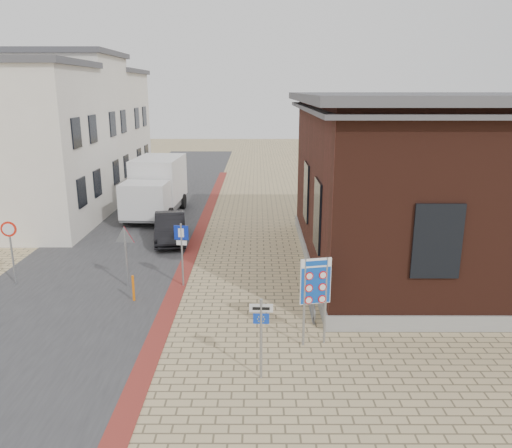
# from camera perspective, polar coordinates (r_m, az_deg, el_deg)

# --- Properties ---
(ground) EXTENTS (120.00, 120.00, 0.00)m
(ground) POSITION_cam_1_polar(r_m,az_deg,el_deg) (14.34, -3.59, -13.90)
(ground) COLOR tan
(ground) RESTS_ON ground
(road_strip) EXTENTS (7.00, 60.00, 0.02)m
(road_strip) POSITION_cam_1_polar(r_m,az_deg,el_deg) (29.09, -12.58, 0.98)
(road_strip) COLOR #38383A
(road_strip) RESTS_ON ground
(curb_strip) EXTENTS (0.60, 40.00, 0.02)m
(curb_strip) POSITION_cam_1_polar(r_m,az_deg,el_deg) (23.73, -6.89, -1.95)
(curb_strip) COLOR maroon
(curb_strip) RESTS_ON ground
(brick_building) EXTENTS (13.00, 13.00, 6.80)m
(brick_building) POSITION_cam_1_polar(r_m,az_deg,el_deg) (21.40, 22.43, 4.68)
(brick_building) COLOR gray
(brick_building) RESTS_ON ground
(townhouse_near) EXTENTS (7.40, 6.40, 8.30)m
(townhouse_near) POSITION_cam_1_polar(r_m,az_deg,el_deg) (27.38, -25.86, 7.83)
(townhouse_near) COLOR silver
(townhouse_near) RESTS_ON ground
(townhouse_mid) EXTENTS (7.40, 6.40, 9.10)m
(townhouse_mid) POSITION_cam_1_polar(r_m,az_deg,el_deg) (32.83, -21.44, 9.98)
(townhouse_mid) COLOR silver
(townhouse_mid) RESTS_ON ground
(townhouse_far) EXTENTS (7.40, 6.40, 8.30)m
(townhouse_far) POSITION_cam_1_polar(r_m,az_deg,el_deg) (38.50, -18.16, 10.29)
(townhouse_far) COLOR silver
(townhouse_far) RESTS_ON ground
(bike_rack) EXTENTS (0.08, 1.80, 0.60)m
(bike_rack) POSITION_cam_1_polar(r_m,az_deg,el_deg) (16.26, 6.38, -9.27)
(bike_rack) COLOR slate
(bike_rack) RESTS_ON ground
(sedan) EXTENTS (2.02, 4.14, 1.31)m
(sedan) POSITION_cam_1_polar(r_m,az_deg,el_deg) (23.81, -9.78, -0.41)
(sedan) COLOR black
(sedan) RESTS_ON ground
(box_truck) EXTENTS (2.85, 6.20, 3.18)m
(box_truck) POSITION_cam_1_polar(r_m,az_deg,el_deg) (28.73, -11.37, 4.22)
(box_truck) COLOR slate
(box_truck) RESTS_ON ground
(border_sign) EXTENTS (0.86, 0.23, 2.56)m
(border_sign) POSITION_cam_1_polar(r_m,az_deg,el_deg) (13.82, 6.82, -6.76)
(border_sign) COLOR gray
(border_sign) RESTS_ON ground
(essen_sign) EXTENTS (0.57, 0.07, 2.12)m
(essen_sign) POSITION_cam_1_polar(r_m,az_deg,el_deg) (12.35, 0.59, -11.74)
(essen_sign) COLOR gray
(essen_sign) RESTS_ON ground
(parking_sign) EXTENTS (0.52, 0.12, 2.36)m
(parking_sign) POSITION_cam_1_polar(r_m,az_deg,el_deg) (18.04, -8.49, -2.30)
(parking_sign) COLOR gray
(parking_sign) RESTS_ON ground
(yield_sign) EXTENTS (0.80, 0.14, 2.24)m
(yield_sign) POSITION_cam_1_polar(r_m,az_deg,el_deg) (18.33, -14.74, -2.03)
(yield_sign) COLOR gray
(yield_sign) RESTS_ON ground
(speed_sign) EXTENTS (0.56, 0.07, 2.40)m
(speed_sign) POSITION_cam_1_polar(r_m,az_deg,el_deg) (20.08, -26.24, -1.90)
(speed_sign) COLOR gray
(speed_sign) RESTS_ON ground
(bollard) EXTENTS (0.11, 0.11, 0.92)m
(bollard) POSITION_cam_1_polar(r_m,az_deg,el_deg) (17.46, -13.84, -7.15)
(bollard) COLOR orange
(bollard) RESTS_ON ground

